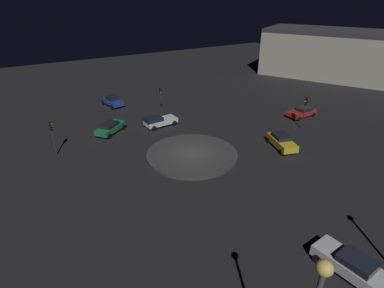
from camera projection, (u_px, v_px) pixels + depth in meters
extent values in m
plane|color=black|center=(192.00, 156.00, 34.44)|extent=(116.67, 116.67, 0.00)
cylinder|color=#383838|center=(192.00, 154.00, 34.37)|extent=(9.97, 9.97, 0.33)
cube|color=silver|center=(350.00, 265.00, 20.00)|extent=(4.72, 2.29, 0.75)
cube|color=black|center=(358.00, 261.00, 19.47)|extent=(2.28, 1.81, 0.47)
cylinder|color=black|center=(317.00, 259.00, 20.88)|extent=(0.66, 0.29, 0.64)
cylinder|color=black|center=(333.00, 248.00, 21.83)|extent=(0.66, 0.29, 0.64)
cylinder|color=black|center=(381.00, 279.00, 19.46)|extent=(0.66, 0.29, 0.64)
cube|color=white|center=(161.00, 121.00, 41.61)|extent=(2.19, 4.40, 0.61)
cube|color=black|center=(153.00, 119.00, 40.83)|extent=(1.81, 2.34, 0.46)
cylinder|color=black|center=(167.00, 119.00, 43.21)|extent=(0.27, 0.70, 0.69)
cylinder|color=black|center=(174.00, 123.00, 41.84)|extent=(0.27, 0.70, 0.69)
cylinder|color=black|center=(147.00, 124.00, 41.65)|extent=(0.27, 0.70, 0.69)
cylinder|color=black|center=(154.00, 128.00, 40.28)|extent=(0.27, 0.70, 0.69)
cube|color=#1E7238|center=(110.00, 128.00, 39.60)|extent=(4.02, 4.47, 0.64)
cube|color=black|center=(109.00, 125.00, 39.25)|extent=(2.60, 2.71, 0.40)
cylinder|color=black|center=(112.00, 125.00, 41.32)|extent=(0.58, 0.66, 0.67)
cylinder|color=black|center=(123.00, 127.00, 40.72)|extent=(0.58, 0.66, 0.67)
cylinder|color=black|center=(97.00, 134.00, 38.77)|extent=(0.58, 0.66, 0.67)
cylinder|color=black|center=(109.00, 136.00, 38.17)|extent=(0.58, 0.66, 0.67)
cube|color=red|center=(301.00, 113.00, 44.63)|extent=(2.05, 4.29, 0.58)
cube|color=black|center=(304.00, 109.00, 44.65)|extent=(1.74, 2.17, 0.41)
cylinder|color=black|center=(299.00, 119.00, 43.32)|extent=(0.24, 0.61, 0.60)
cylinder|color=black|center=(288.00, 115.00, 44.75)|extent=(0.24, 0.61, 0.60)
cylinder|color=black|center=(313.00, 115.00, 44.77)|extent=(0.24, 0.61, 0.60)
cylinder|color=black|center=(303.00, 111.00, 46.20)|extent=(0.24, 0.61, 0.60)
cube|color=#1E38A5|center=(113.00, 101.00, 48.75)|extent=(4.38, 2.52, 0.72)
cube|color=black|center=(113.00, 98.00, 48.40)|extent=(2.13, 1.88, 0.49)
cylinder|color=black|center=(123.00, 105.00, 48.43)|extent=(0.73, 0.35, 0.71)
cylinder|color=black|center=(112.00, 107.00, 47.39)|extent=(0.73, 0.35, 0.71)
cylinder|color=black|center=(113.00, 100.00, 50.44)|extent=(0.73, 0.35, 0.71)
cylinder|color=black|center=(103.00, 102.00, 49.40)|extent=(0.73, 0.35, 0.71)
cube|color=gold|center=(282.00, 142.00, 35.84)|extent=(4.60, 2.93, 0.75)
cube|color=black|center=(281.00, 136.00, 35.89)|extent=(2.41, 2.09, 0.45)
cylinder|color=black|center=(296.00, 151.00, 34.85)|extent=(0.68, 0.40, 0.65)
cylinder|color=black|center=(281.00, 152.00, 34.48)|extent=(0.68, 0.40, 0.65)
cylinder|color=black|center=(282.00, 139.00, 37.53)|extent=(0.68, 0.40, 0.65)
cylinder|color=black|center=(269.00, 140.00, 37.16)|extent=(0.68, 0.40, 0.65)
cylinder|color=#2D2D2D|center=(161.00, 103.00, 45.78)|extent=(0.12, 0.12, 2.82)
cube|color=black|center=(160.00, 91.00, 44.96)|extent=(0.27, 0.34, 0.90)
sphere|color=#3F0C0C|center=(161.00, 89.00, 44.71)|extent=(0.20, 0.20, 0.20)
sphere|color=#4C380F|center=(161.00, 91.00, 44.83)|extent=(0.20, 0.20, 0.20)
sphere|color=#1EE53F|center=(161.00, 93.00, 44.95)|extent=(0.20, 0.20, 0.20)
cylinder|color=#2D2D2D|center=(54.00, 142.00, 34.13)|extent=(0.12, 0.12, 2.91)
cube|color=black|center=(51.00, 126.00, 33.28)|extent=(0.37, 0.34, 0.90)
sphere|color=red|center=(52.00, 124.00, 33.16)|extent=(0.20, 0.20, 0.20)
sphere|color=#4C380F|center=(52.00, 126.00, 33.28)|extent=(0.20, 0.20, 0.20)
sphere|color=#0F3819|center=(53.00, 129.00, 33.40)|extent=(0.20, 0.20, 0.20)
cylinder|color=#2D2D2D|center=(303.00, 117.00, 40.33)|extent=(0.12, 0.12, 3.30)
cube|color=black|center=(306.00, 101.00, 39.39)|extent=(0.31, 0.23, 0.90)
sphere|color=#3F0C0C|center=(306.00, 99.00, 39.21)|extent=(0.20, 0.20, 0.20)
sphere|color=yellow|center=(305.00, 101.00, 39.33)|extent=(0.20, 0.20, 0.20)
sphere|color=#0F3819|center=(305.00, 103.00, 39.45)|extent=(0.20, 0.20, 0.20)
sphere|color=#F9D166|center=(325.00, 268.00, 9.04)|extent=(0.52, 0.52, 0.52)
cube|color=#ADA893|center=(337.00, 56.00, 63.28)|extent=(30.49, 24.22, 8.47)
cube|color=#333338|center=(342.00, 32.00, 61.24)|extent=(30.49, 24.22, 0.70)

